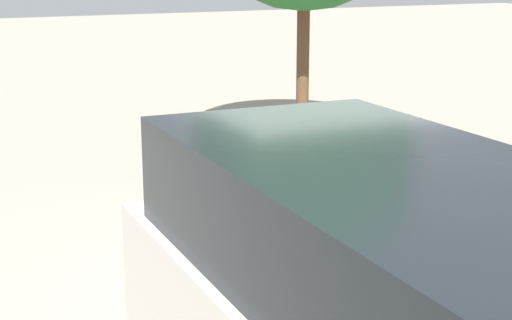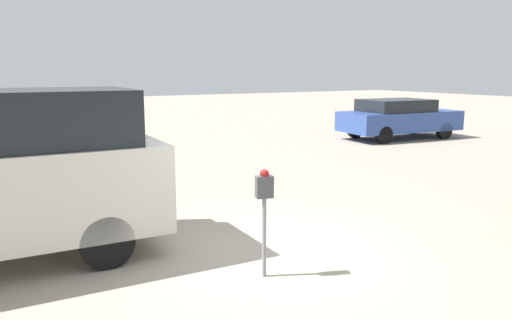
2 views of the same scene
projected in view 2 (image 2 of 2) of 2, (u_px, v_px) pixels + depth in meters
name	position (u px, v px, depth m)	size (l,w,h in m)	color
ground_plane	(274.00, 253.00, 6.71)	(80.00, 80.00, 0.00)	gray
parking_meter_near	(264.00, 198.00, 5.78)	(0.22, 0.15, 1.30)	gray
car_distant	(399.00, 118.00, 17.74)	(4.46, 2.16, 1.40)	#2D478C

